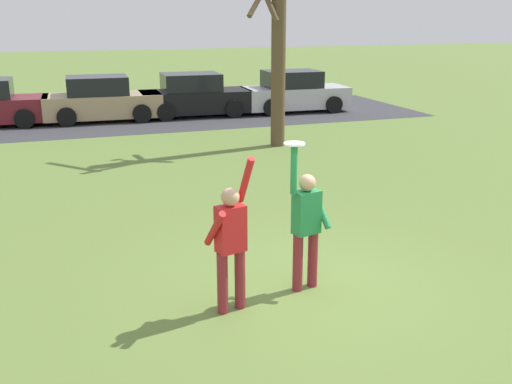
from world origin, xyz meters
TOP-DOWN VIEW (x-y plane):
  - ground_plane at (0.00, 0.00)m, footprint 120.00×120.00m
  - person_catcher at (-0.09, 0.01)m, footprint 0.57×0.48m
  - person_defender at (-1.25, -0.27)m, footprint 0.61×0.53m
  - frisbee_disc at (-0.31, -0.04)m, footprint 0.28×0.28m
  - parked_car_tan at (-1.49, 15.03)m, footprint 4.16×2.16m
  - parked_car_black at (1.91, 14.99)m, footprint 4.16×2.16m
  - parked_car_silver at (5.89, 14.79)m, footprint 4.16×2.16m
  - parking_strip at (-1.54, 15.12)m, footprint 24.13×6.40m
  - bare_tree_tall at (2.92, 9.02)m, footprint 1.58×1.68m

SIDE VIEW (x-z plane):
  - ground_plane at x=0.00m, z-range 0.00..0.00m
  - parking_strip at x=-1.54m, z-range 0.00..0.01m
  - parked_car_tan at x=-1.49m, z-range -0.07..1.52m
  - parked_car_black at x=1.91m, z-range -0.07..1.52m
  - parked_car_silver at x=5.89m, z-range -0.07..1.52m
  - person_defender at x=-1.25m, z-range -0.04..2.00m
  - person_catcher at x=-0.09m, z-range -0.06..2.02m
  - frisbee_disc at x=-0.31m, z-range 2.08..2.10m
  - bare_tree_tall at x=2.92m, z-range 0.02..6.53m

